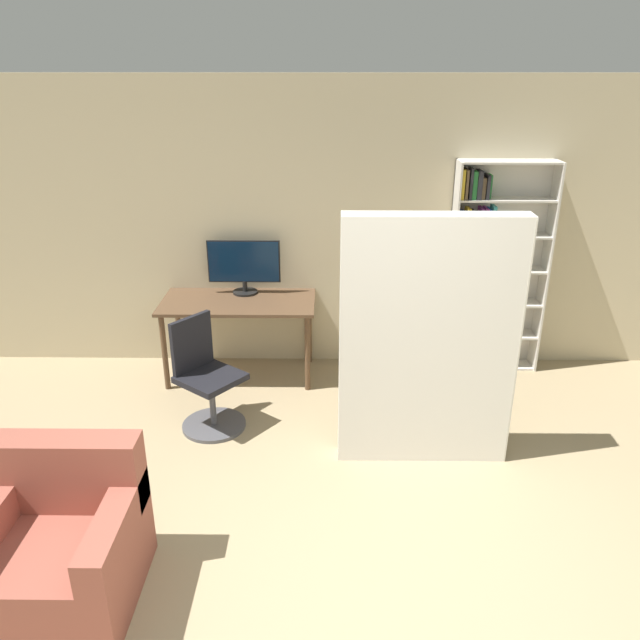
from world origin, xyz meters
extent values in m
cube|color=#C6B793|center=(0.00, 3.37, 1.35)|extent=(8.00, 0.06, 2.70)
cube|color=brown|center=(-1.01, 2.99, 0.74)|extent=(1.41, 0.69, 0.03)
cylinder|color=brown|center=(-1.65, 2.71, 0.36)|extent=(0.05, 0.05, 0.73)
cylinder|color=brown|center=(-0.36, 2.71, 0.36)|extent=(0.05, 0.05, 0.73)
cylinder|color=brown|center=(-1.65, 3.28, 0.36)|extent=(0.05, 0.05, 0.73)
cylinder|color=brown|center=(-0.36, 3.28, 0.36)|extent=(0.05, 0.05, 0.73)
cylinder|color=black|center=(-0.96, 3.20, 0.77)|extent=(0.23, 0.23, 0.02)
cylinder|color=black|center=(-0.96, 3.20, 0.83)|extent=(0.04, 0.04, 0.10)
cube|color=black|center=(-0.96, 3.21, 1.07)|extent=(0.68, 0.02, 0.40)
cube|color=#0A1E38|center=(-0.96, 3.20, 1.07)|extent=(0.65, 0.03, 0.38)
cylinder|color=#4C4C51|center=(-1.11, 2.06, 0.01)|extent=(0.52, 0.52, 0.03)
cylinder|color=#4C4C51|center=(-1.11, 2.06, 0.23)|extent=(0.05, 0.05, 0.39)
cube|color=black|center=(-1.11, 2.06, 0.45)|extent=(0.62, 0.62, 0.05)
cube|color=black|center=(-1.27, 2.18, 0.70)|extent=(0.28, 0.34, 0.45)
cube|color=beige|center=(0.96, 3.21, 0.99)|extent=(0.02, 0.26, 1.99)
cube|color=beige|center=(1.84, 3.21, 0.99)|extent=(0.02, 0.26, 1.99)
cube|color=beige|center=(1.40, 3.33, 0.99)|extent=(0.89, 0.02, 1.99)
cube|color=beige|center=(1.40, 3.21, 0.01)|extent=(0.85, 0.22, 0.02)
cube|color=beige|center=(1.40, 3.21, 0.34)|extent=(0.85, 0.22, 0.02)
cube|color=beige|center=(1.40, 3.21, 0.67)|extent=(0.85, 0.22, 0.02)
cube|color=beige|center=(1.40, 3.21, 0.99)|extent=(0.85, 0.22, 0.02)
cube|color=beige|center=(1.40, 3.21, 1.32)|extent=(0.85, 0.22, 0.02)
cube|color=beige|center=(1.40, 3.21, 1.65)|extent=(0.85, 0.22, 0.02)
cube|color=beige|center=(1.40, 3.21, 1.98)|extent=(0.85, 0.22, 0.02)
cube|color=silver|center=(1.00, 3.20, 0.14)|extent=(0.03, 0.16, 0.25)
cube|color=red|center=(1.04, 3.20, 0.14)|extent=(0.03, 0.18, 0.25)
cube|color=orange|center=(1.07, 3.22, 0.12)|extent=(0.03, 0.14, 0.20)
cube|color=#232328|center=(1.10, 3.23, 0.12)|extent=(0.02, 0.19, 0.20)
cube|color=#232328|center=(1.13, 3.24, 0.11)|extent=(0.02, 0.13, 0.19)
cube|color=silver|center=(1.16, 3.18, 0.13)|extent=(0.03, 0.13, 0.22)
cube|color=#287A38|center=(1.21, 3.23, 0.16)|extent=(0.03, 0.15, 0.28)
cube|color=brown|center=(1.24, 3.23, 0.16)|extent=(0.03, 0.13, 0.29)
cube|color=red|center=(1.00, 3.24, 0.44)|extent=(0.02, 0.12, 0.19)
cube|color=#7A2D84|center=(1.03, 3.21, 0.45)|extent=(0.03, 0.17, 0.20)
cube|color=brown|center=(1.05, 3.21, 0.45)|extent=(0.02, 0.14, 0.20)
cube|color=red|center=(1.08, 3.24, 0.45)|extent=(0.02, 0.14, 0.21)
cube|color=#1E4C9E|center=(1.11, 3.20, 0.47)|extent=(0.03, 0.19, 0.24)
cube|color=#1E4C9E|center=(0.99, 3.20, 0.79)|extent=(0.02, 0.14, 0.24)
cube|color=#232328|center=(1.04, 3.22, 0.77)|extent=(0.04, 0.17, 0.20)
cube|color=gold|center=(1.07, 3.24, 0.80)|extent=(0.02, 0.16, 0.25)
cube|color=#1E4C9E|center=(1.10, 3.20, 0.77)|extent=(0.02, 0.14, 0.19)
cube|color=brown|center=(1.14, 3.22, 0.78)|extent=(0.04, 0.16, 0.22)
cube|color=teal|center=(1.00, 3.22, 1.13)|extent=(0.04, 0.16, 0.26)
cube|color=teal|center=(1.04, 3.20, 1.11)|extent=(0.03, 0.19, 0.22)
cube|color=#232328|center=(1.07, 3.20, 1.10)|extent=(0.02, 0.16, 0.19)
cube|color=red|center=(1.10, 3.19, 1.10)|extent=(0.02, 0.18, 0.19)
cube|color=gold|center=(1.14, 3.18, 1.12)|extent=(0.04, 0.13, 0.22)
cube|color=brown|center=(1.18, 3.20, 1.14)|extent=(0.03, 0.18, 0.26)
cube|color=orange|center=(1.23, 3.17, 1.14)|extent=(0.03, 0.12, 0.27)
cube|color=teal|center=(1.26, 3.18, 1.13)|extent=(0.03, 0.14, 0.26)
cube|color=orange|center=(0.99, 3.21, 1.43)|extent=(0.02, 0.15, 0.20)
cube|color=#1E4C9E|center=(1.03, 3.18, 1.44)|extent=(0.04, 0.16, 0.22)
cube|color=gold|center=(1.07, 3.19, 1.46)|extent=(0.03, 0.14, 0.25)
cube|color=#232328|center=(1.11, 3.19, 1.44)|extent=(0.04, 0.17, 0.22)
cube|color=teal|center=(1.16, 3.19, 1.43)|extent=(0.04, 0.13, 0.20)
cube|color=#7A2D84|center=(1.20, 3.22, 1.45)|extent=(0.03, 0.18, 0.24)
cube|color=#7A2D84|center=(1.23, 3.20, 1.46)|extent=(0.02, 0.18, 0.25)
cube|color=#1E4C9E|center=(1.26, 3.21, 1.45)|extent=(0.02, 0.15, 0.24)
cube|color=teal|center=(1.30, 3.19, 1.47)|extent=(0.03, 0.15, 0.27)
cube|color=gold|center=(0.99, 3.18, 1.79)|extent=(0.02, 0.13, 0.26)
cube|color=brown|center=(1.03, 3.21, 1.79)|extent=(0.02, 0.18, 0.26)
cube|color=#232328|center=(1.06, 3.18, 1.80)|extent=(0.02, 0.14, 0.27)
cube|color=#287A38|center=(1.10, 3.18, 1.78)|extent=(0.04, 0.12, 0.24)
cube|color=#232328|center=(1.14, 3.19, 1.79)|extent=(0.04, 0.16, 0.25)
cube|color=brown|center=(1.18, 3.22, 1.75)|extent=(0.03, 0.17, 0.19)
cube|color=#232328|center=(1.22, 3.21, 1.77)|extent=(0.03, 0.19, 0.21)
cube|color=#287A38|center=(1.25, 3.24, 1.76)|extent=(0.02, 0.14, 0.21)
cube|color=silver|center=(0.53, 1.67, 0.94)|extent=(1.26, 0.19, 1.87)
cube|color=beige|center=(1.15, 1.67, 0.94)|extent=(0.01, 0.19, 1.83)
cube|color=#934C3D|center=(-1.66, 0.28, 0.20)|extent=(0.85, 0.80, 0.40)
cube|color=#934C3D|center=(-1.66, 0.58, 0.62)|extent=(0.85, 0.20, 0.45)
cube|color=#934C3D|center=(-1.32, 0.28, 0.50)|extent=(0.16, 0.80, 0.20)
camera|label=1|loc=(-0.19, -2.34, 2.79)|focal=35.00mm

